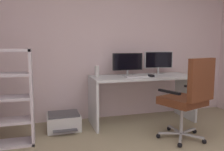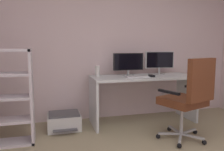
{
  "view_description": "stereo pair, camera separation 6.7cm",
  "coord_description": "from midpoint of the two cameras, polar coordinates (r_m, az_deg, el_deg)",
  "views": [
    {
      "loc": [
        -0.93,
        -1.21,
        1.21
      ],
      "look_at": [
        -0.02,
        1.85,
        0.81
      ],
      "focal_mm": 37.18,
      "sensor_mm": 36.0,
      "label": 1
    },
    {
      "loc": [
        -0.87,
        -1.22,
        1.21
      ],
      "look_at": [
        -0.02,
        1.85,
        0.81
      ],
      "focal_mm": 37.18,
      "sensor_mm": 36.0,
      "label": 2
    }
  ],
  "objects": [
    {
      "name": "wall_back",
      "position": [
        3.93,
        -2.2,
        7.99
      ],
      "size": [
        4.8,
        0.1,
        2.54
      ],
      "primitive_type": "cube",
      "color": "silver",
      "rests_on": "ground"
    },
    {
      "name": "keyboard",
      "position": [
        3.51,
        6.7,
        -0.29
      ],
      "size": [
        0.34,
        0.14,
        0.02
      ],
      "primitive_type": "cube",
      "rotation": [
        0.0,
        0.0,
        -0.03
      ],
      "color": "silver",
      "rests_on": "desk"
    },
    {
      "name": "office_chair",
      "position": [
        3.08,
        19.01,
        -4.72
      ],
      "size": [
        0.64,
        0.69,
        1.08
      ],
      "color": "#B7BABC",
      "rests_on": "ground"
    },
    {
      "name": "monitor_secondary",
      "position": [
        3.95,
        12.1,
        3.52
      ],
      "size": [
        0.49,
        0.18,
        0.38
      ],
      "color": "#B2B5B7",
      "rests_on": "desk"
    },
    {
      "name": "desktop_speaker",
      "position": [
        3.55,
        -3.07,
        1.04
      ],
      "size": [
        0.07,
        0.07,
        0.17
      ],
      "primitive_type": "cylinder",
      "color": "silver",
      "rests_on": "desk"
    },
    {
      "name": "computer_mouse",
      "position": [
        3.6,
        10.28,
        -0.07
      ],
      "size": [
        0.07,
        0.11,
        0.03
      ],
      "primitive_type": "cube",
      "rotation": [
        0.0,
        0.0,
        0.13
      ],
      "color": "black",
      "rests_on": "desk"
    },
    {
      "name": "printer",
      "position": [
        3.54,
        -11.16,
        -10.98
      ],
      "size": [
        0.47,
        0.48,
        0.24
      ],
      "color": "silver",
      "rests_on": "ground"
    },
    {
      "name": "monitor_main",
      "position": [
        3.73,
        4.56,
        3.17
      ],
      "size": [
        0.5,
        0.18,
        0.36
      ],
      "color": "#B2B5B7",
      "rests_on": "desk"
    },
    {
      "name": "desk",
      "position": [
        3.73,
        8.15,
        -2.98
      ],
      "size": [
        1.64,
        0.64,
        0.75
      ],
      "color": "silver",
      "rests_on": "ground"
    }
  ]
}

